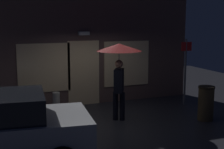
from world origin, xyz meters
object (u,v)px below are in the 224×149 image
Objects in this scene: person_with_umbrella at (119,58)px; trash_bin at (206,103)px; street_sign_post at (185,68)px; sidewalk_bollard at (56,103)px.

person_with_umbrella reaches higher than trash_bin.
street_sign_post reaches higher than sidewalk_bollard.
trash_bin reaches higher than sidewalk_bollard.
sidewalk_bollard is (-4.37, 0.42, -0.94)m from street_sign_post.
street_sign_post is 4.49m from sidewalk_bollard.
trash_bin is (3.92, -2.18, 0.16)m from sidewalk_bollard.
person_with_umbrella is 0.99× the size of street_sign_post.
sidewalk_bollard is at bearing 174.55° from street_sign_post.
street_sign_post reaches higher than trash_bin.
sidewalk_bollard is at bearing -98.15° from person_with_umbrella.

